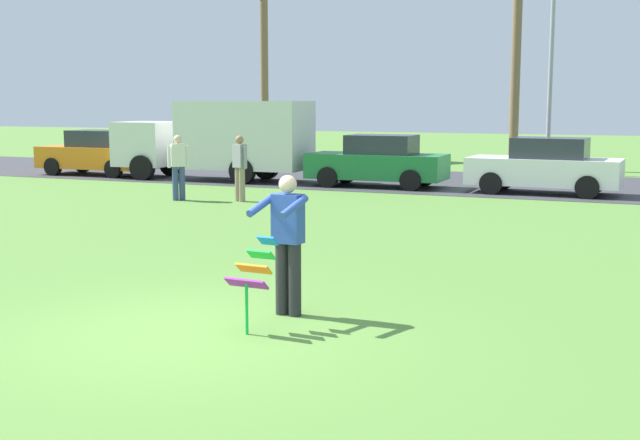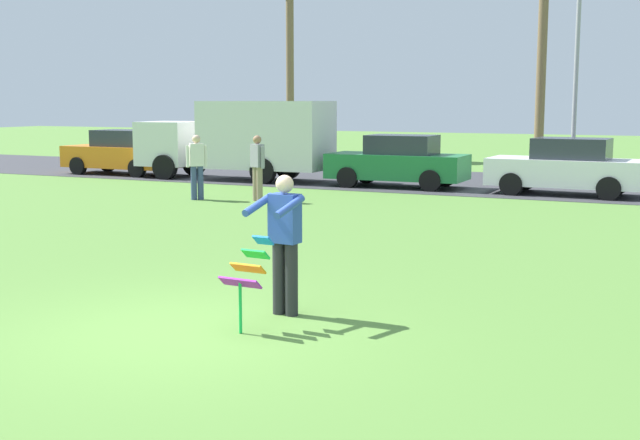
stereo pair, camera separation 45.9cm
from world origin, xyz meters
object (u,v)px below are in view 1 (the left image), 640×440
streetlight_pole (552,62)px  person_walker_far (240,166)px  person_kite_flyer (287,239)px  person_walker_near (178,165)px  kite_held (254,271)px  parked_car_white (545,167)px  parked_car_orange (98,154)px  parked_car_green (378,162)px  parked_truck_white_box (222,138)px

streetlight_pole → person_walker_far: (-6.28, -11.88, -3.06)m
person_kite_flyer → person_walker_near: same height
kite_held → person_walker_near: person_walker_near is taller
parked_car_white → person_kite_flyer: bearing=-93.9°
parked_car_orange → parked_car_white: (15.51, -0.00, 0.00)m
streetlight_pole → parked_car_orange: bearing=-154.6°
parked_car_green → parked_truck_white_box: bearing=-180.0°
person_kite_flyer → parked_truck_white_box: parked_truck_white_box is taller
parked_truck_white_box → parked_car_green: size_ratio=1.60×
kite_held → person_walker_far: person_walker_far is taller
parked_truck_white_box → streetlight_pole: size_ratio=0.97×
kite_held → parked_truck_white_box: 18.36m
parked_car_white → person_walker_far: person_walker_far is taller
kite_held → streetlight_pole: (0.22, 22.74, 3.30)m
person_walker_near → person_walker_far: 1.67m
parked_car_green → person_walker_far: 5.36m
kite_held → parked_car_orange: (-14.44, 15.78, 0.08)m
parked_car_green → kite_held: bearing=-76.0°
parked_car_green → parked_car_white: 4.99m
person_kite_flyer → streetlight_pole: size_ratio=0.25×
person_walker_near → parked_car_orange: bearing=141.8°
parked_truck_white_box → person_kite_flyer: bearing=-57.9°
kite_held → streetlight_pole: bearing=89.4°
streetlight_pole → person_walker_near: 14.93m
parked_car_orange → parked_truck_white_box: bearing=-0.0°
person_kite_flyer → parked_car_green: size_ratio=0.41×
parked_truck_white_box → person_walker_far: bearing=-56.1°
parked_truck_white_box → kite_held: bearing=-59.3°
parked_car_white → person_walker_far: (-7.13, -4.91, 0.16)m
parked_car_green → person_walker_far: (-2.14, -4.91, 0.16)m
streetlight_pole → person_walker_far: 13.78m
person_walker_far → streetlight_pole: bearing=62.1°
parked_car_orange → person_walker_far: bearing=-30.4°
kite_held → person_walker_near: bearing=126.3°
person_kite_flyer → parked_truck_white_box: size_ratio=0.26×
parked_car_orange → streetlight_pole: size_ratio=0.60×
parked_car_green → person_walker_near: person_walker_near is taller
parked_car_orange → person_kite_flyer: bearing=-46.0°
person_kite_flyer → person_walker_far: (-6.11, 10.09, -0.02)m
parked_car_orange → person_walker_near: size_ratio=2.43×
kite_held → person_kite_flyer: bearing=85.8°
streetlight_pole → person_kite_flyer: bearing=-90.4°
kite_held → person_walker_near: size_ratio=0.61×
person_walker_far → parked_truck_white_box: bearing=123.9°
person_kite_flyer → parked_car_orange: bearing=134.0°
person_kite_flyer → parked_car_green: bearing=104.8°
parked_car_green → streetlight_pole: (4.15, 6.96, 3.22)m
person_kite_flyer → streetlight_pole: 22.18m
streetlight_pole → person_walker_near: (-7.90, -12.29, -3.06)m
person_kite_flyer → parked_car_orange: size_ratio=0.41×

